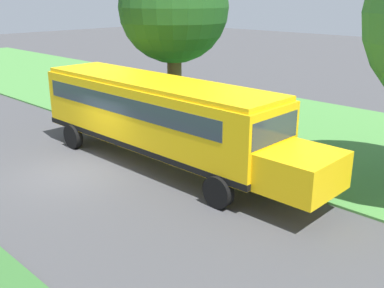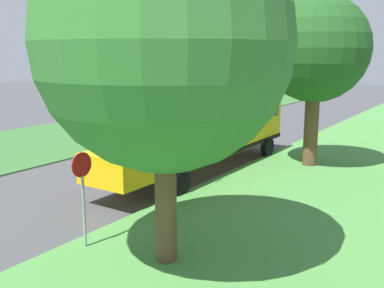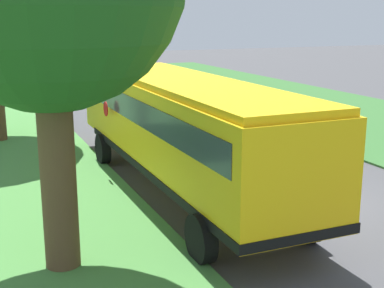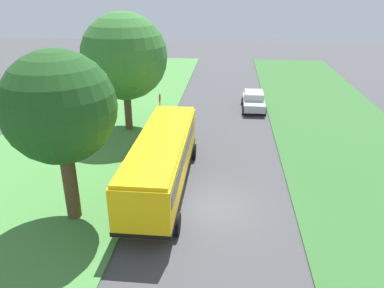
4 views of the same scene
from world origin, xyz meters
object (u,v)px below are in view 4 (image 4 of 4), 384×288
at_px(car_silver_nearest, 254,100).
at_px(oak_tree_beside_bus, 62,106).
at_px(school_bus, 163,156).
at_px(stop_sign, 160,106).
at_px(oak_tree_roadside_mid, 122,57).

xyz_separation_m(car_silver_nearest, oak_tree_beside_bus, (-9.28, -17.78, 4.66)).
height_order(school_bus, stop_sign, school_bus).
bearing_deg(stop_sign, car_silver_nearest, 36.60).
distance_m(car_silver_nearest, stop_sign, 9.26).
relative_size(car_silver_nearest, oak_tree_beside_bus, 0.55).
relative_size(oak_tree_roadside_mid, stop_sign, 3.16).
bearing_deg(oak_tree_beside_bus, stop_sign, 81.28).
bearing_deg(car_silver_nearest, oak_tree_beside_bus, -117.57).
relative_size(oak_tree_beside_bus, stop_sign, 2.91).
xyz_separation_m(oak_tree_beside_bus, oak_tree_roadside_mid, (-0.59, 11.60, 0.03)).
bearing_deg(oak_tree_beside_bus, oak_tree_roadside_mid, 92.93).
relative_size(school_bus, oak_tree_beside_bus, 1.56).
bearing_deg(oak_tree_beside_bus, school_bus, 39.71).
xyz_separation_m(school_bus, oak_tree_roadside_mid, (-4.29, 8.53, 3.64)).
distance_m(school_bus, oak_tree_roadside_mid, 10.22).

